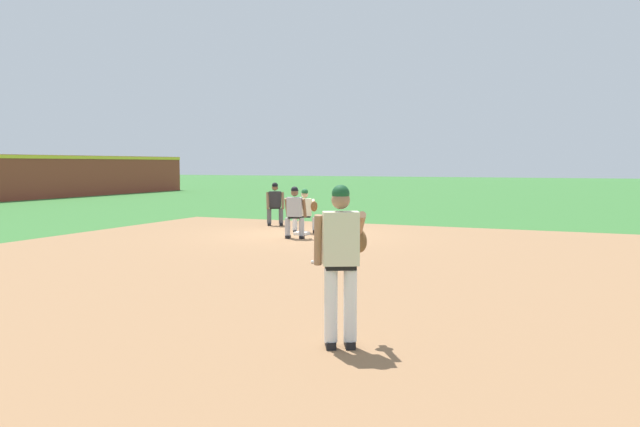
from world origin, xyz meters
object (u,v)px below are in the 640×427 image
object	(u,v)px
first_baseman	(305,209)
umpire	(275,202)
first_base_bag	(302,233)
baseball	(312,262)
pitcher	(342,256)
baserunner	(295,210)

from	to	relation	value
first_baseman	umpire	world-z (taller)	umpire
first_base_bag	first_baseman	size ratio (longest dim) A/B	0.28
first_base_bag	umpire	size ratio (longest dim) A/B	0.26
baseball	umpire	xyz separation A→B (m)	(6.82, 4.42, 0.76)
first_baseman	pitcher	bearing A→B (deg)	-153.30
baserunner	umpire	size ratio (longest dim) A/B	1.00
baserunner	umpire	xyz separation A→B (m)	(3.02, 2.19, 0.00)
baserunner	umpire	bearing A→B (deg)	35.88
first_base_bag	first_baseman	bearing A→B (deg)	9.36
baseball	baserunner	bearing A→B (deg)	30.50
first_base_bag	first_baseman	xyz separation A→B (m)	(0.43, 0.07, 0.69)
pitcher	first_baseman	distance (m)	11.70
baserunner	umpire	distance (m)	3.73
first_baseman	umpire	xyz separation A→B (m)	(1.68, 1.90, 0.06)
first_base_bag	baseball	distance (m)	5.30
baserunner	first_baseman	bearing A→B (deg)	11.95
pitcher	baserunner	xyz separation A→B (m)	(9.11, 4.97, -0.27)
first_baseman	umpire	distance (m)	2.54
first_base_bag	umpire	bearing A→B (deg)	43.02
baseball	umpire	world-z (taller)	umpire
first_base_bag	pitcher	size ratio (longest dim) A/B	0.20
first_baseman	umpire	bearing A→B (deg)	48.52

